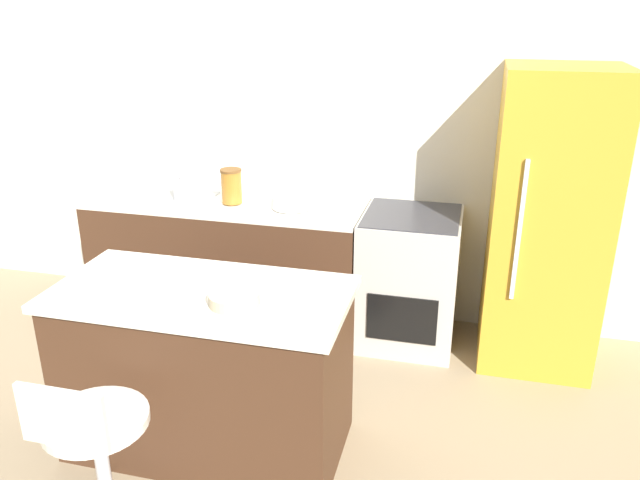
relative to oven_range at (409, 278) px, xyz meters
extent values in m
plane|color=#998466|center=(-0.99, -0.34, -0.44)|extent=(14.00, 14.00, 0.00)
cube|color=beige|center=(-0.99, 0.35, 0.86)|extent=(8.00, 0.06, 2.60)
cube|color=#422819|center=(-1.27, 0.00, -0.02)|extent=(1.90, 0.65, 0.85)
cube|color=silver|center=(-1.27, 0.00, 0.42)|extent=(1.90, 0.65, 0.03)
cube|color=#9EA3A8|center=(-1.61, 0.00, 0.44)|extent=(0.44, 0.36, 0.01)
cube|color=#422819|center=(-0.86, -1.34, -0.02)|extent=(1.37, 0.67, 0.84)
cube|color=silver|center=(-0.86, -1.34, 0.42)|extent=(1.43, 0.71, 0.04)
cube|color=#B7B2A8|center=(0.00, 0.00, 0.00)|extent=(0.63, 0.65, 0.88)
cube|color=black|center=(0.00, -0.33, -0.14)|extent=(0.44, 0.01, 0.31)
cube|color=#333338|center=(0.00, 0.00, 0.44)|extent=(0.60, 0.61, 0.01)
cube|color=gold|center=(0.81, -0.01, 0.47)|extent=(0.66, 0.67, 1.83)
cube|color=silver|center=(0.63, -0.36, 0.52)|extent=(0.02, 0.02, 0.82)
cylinder|color=#B7B7BC|center=(-1.06, -1.97, -0.17)|extent=(0.06, 0.06, 0.54)
cylinder|color=silver|center=(-1.06, -1.97, 0.12)|extent=(0.43, 0.43, 0.04)
cube|color=silver|center=(-1.06, -2.15, 0.27)|extent=(0.37, 0.02, 0.25)
cylinder|color=silver|center=(-1.55, -0.04, 0.52)|extent=(0.17, 0.17, 0.14)
sphere|color=silver|center=(-1.55, -0.04, 0.62)|extent=(0.09, 0.09, 0.09)
cylinder|color=white|center=(-0.79, -0.04, 0.49)|extent=(0.26, 0.26, 0.08)
cylinder|color=#9E6623|center=(-1.21, -0.04, 0.55)|extent=(0.14, 0.14, 0.22)
cylinder|color=brown|center=(-1.21, -0.04, 0.67)|extent=(0.14, 0.14, 0.02)
cylinder|color=#C1B28E|center=(-0.65, -1.43, 0.46)|extent=(0.23, 0.23, 0.05)
camera|label=1|loc=(0.35, -3.79, 1.73)|focal=35.00mm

